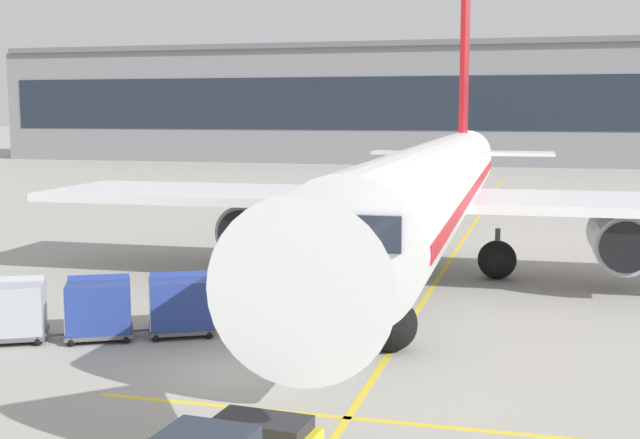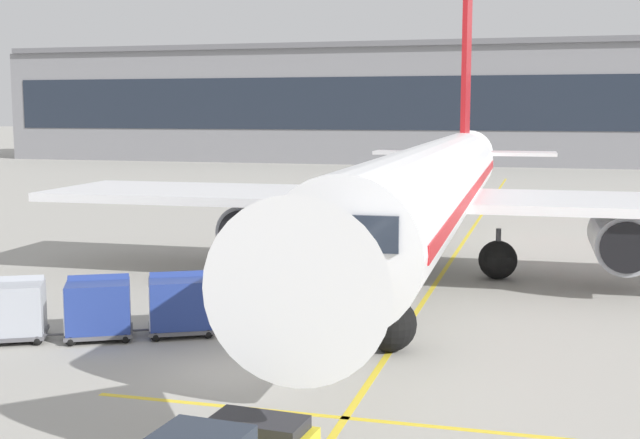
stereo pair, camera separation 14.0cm
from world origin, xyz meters
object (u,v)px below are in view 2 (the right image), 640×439
at_px(ground_crew_by_carts, 167,306).
at_px(safety_cone_wingtip, 246,274).
at_px(parked_airplane, 432,189).
at_px(baggage_cart_second, 98,307).
at_px(baggage_cart_third, 11,308).
at_px(baggage_cart_lead, 180,303).
at_px(ground_crew_marshaller, 238,288).
at_px(belt_loader, 280,289).
at_px(safety_cone_engine_keepout, 259,265).
at_px(ground_crew_by_loader, 288,299).
at_px(safety_cone_nose_mark, 260,278).

relative_size(ground_crew_by_carts, safety_cone_wingtip, 2.77).
xyz_separation_m(parked_airplane, safety_cone_wingtip, (-7.31, -2.31, -3.50)).
relative_size(baggage_cart_second, safety_cone_wingtip, 4.42).
xyz_separation_m(baggage_cart_second, baggage_cart_third, (-2.44, -0.90, 0.00)).
xyz_separation_m(baggage_cart_lead, ground_crew_marshaller, (0.95, 2.59, -0.00)).
height_order(belt_loader, baggage_cart_lead, belt_loader).
xyz_separation_m(baggage_cart_third, ground_crew_marshaller, (5.61, 4.63, -0.00)).
bearing_deg(baggage_cart_second, safety_cone_engine_keepout, 84.15).
xyz_separation_m(baggage_cart_lead, baggage_cart_third, (-4.66, -2.04, 0.00)).
height_order(baggage_cart_second, ground_crew_marshaller, baggage_cart_second).
bearing_deg(safety_cone_wingtip, baggage_cart_second, -98.10).
bearing_deg(belt_loader, parked_airplane, 60.94).
xyz_separation_m(parked_airplane, ground_crew_by_carts, (-6.67, -11.06, -2.81)).
bearing_deg(safety_cone_wingtip, ground_crew_by_carts, -85.82).
bearing_deg(ground_crew_by_loader, baggage_cart_third, -155.78).
relative_size(safety_cone_wingtip, safety_cone_nose_mark, 0.79).
bearing_deg(baggage_cart_second, safety_cone_wingtip, 81.90).
bearing_deg(safety_cone_nose_mark, baggage_cart_lead, -90.63).
height_order(parked_airplane, baggage_cart_third, parked_airplane).
bearing_deg(baggage_cart_lead, ground_crew_marshaller, 69.87).
relative_size(ground_crew_by_loader, safety_cone_engine_keepout, 2.81).
bearing_deg(belt_loader, ground_crew_by_loader, -63.90).
relative_size(baggage_cart_third, ground_crew_by_carts, 1.60).
bearing_deg(ground_crew_by_loader, baggage_cart_lead, -154.96).
xyz_separation_m(ground_crew_by_loader, safety_cone_engine_keepout, (-4.14, 8.99, -0.70)).
bearing_deg(baggage_cart_third, parked_airplane, 48.79).
bearing_deg(ground_crew_marshaller, safety_cone_engine_keepout, 104.15).
xyz_separation_m(baggage_cart_third, safety_cone_wingtip, (3.79, 10.37, -0.69)).
distance_m(baggage_cart_second, ground_crew_by_carts, 2.11).
height_order(ground_crew_by_loader, safety_cone_nose_mark, ground_crew_by_loader).
height_order(baggage_cart_third, safety_cone_engine_keepout, baggage_cart_third).
xyz_separation_m(baggage_cart_lead, ground_crew_by_carts, (-0.23, -0.42, -0.00)).
bearing_deg(baggage_cart_third, safety_cone_wingtip, 69.92).
bearing_deg(parked_airplane, ground_crew_marshaller, -124.30).
xyz_separation_m(baggage_cart_second, ground_crew_by_loader, (5.33, 2.59, -0.00)).
relative_size(parked_airplane, baggage_cart_lead, 15.33).
bearing_deg(ground_crew_by_loader, parked_airplane, 70.06).
bearing_deg(ground_crew_by_carts, safety_cone_wingtip, 94.18).
distance_m(ground_crew_by_loader, ground_crew_by_carts, 3.83).
bearing_deg(parked_airplane, ground_crew_by_carts, -121.11).
bearing_deg(belt_loader, ground_crew_by_carts, -125.13).
relative_size(belt_loader, baggage_cart_third, 1.77).
height_order(baggage_cart_second, ground_crew_by_carts, baggage_cart_second).
bearing_deg(belt_loader, safety_cone_engine_keepout, 114.40).
height_order(parked_airplane, baggage_cart_second, parked_airplane).
relative_size(ground_crew_by_carts, safety_cone_nose_mark, 2.20).
bearing_deg(ground_crew_by_loader, safety_cone_wingtip, 120.08).
distance_m(parked_airplane, belt_loader, 9.04).
distance_m(belt_loader, ground_crew_by_loader, 1.89).
relative_size(ground_crew_marshaller, safety_cone_wingtip, 2.77).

